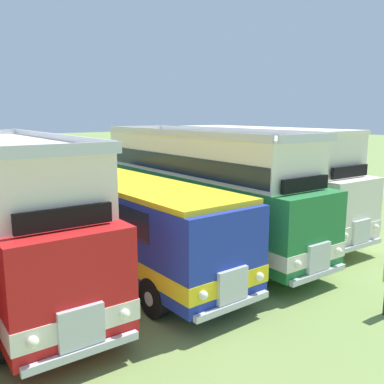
{
  "coord_description": "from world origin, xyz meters",
  "views": [
    {
      "loc": [
        0.63,
        -12.15,
        5.06
      ],
      "look_at": [
        10.11,
        0.54,
        2.12
      ],
      "focal_mm": 39.41,
      "sensor_mm": 36.0,
      "label": 1
    }
  ],
  "objects_px": {
    "bus_seventh_in_row": "(119,214)",
    "bus_eighth_in_row": "(199,186)",
    "bus_sixth_in_row": "(13,213)",
    "bus_ninth_in_row": "(261,175)"
  },
  "relations": [
    {
      "from": "bus_seventh_in_row",
      "to": "bus_ninth_in_row",
      "type": "height_order",
      "value": "bus_ninth_in_row"
    },
    {
      "from": "bus_ninth_in_row",
      "to": "bus_eighth_in_row",
      "type": "bearing_deg",
      "value": -178.03
    },
    {
      "from": "bus_ninth_in_row",
      "to": "bus_sixth_in_row",
      "type": "bearing_deg",
      "value": -176.77
    },
    {
      "from": "bus_sixth_in_row",
      "to": "bus_eighth_in_row",
      "type": "relative_size",
      "value": 0.88
    },
    {
      "from": "bus_eighth_in_row",
      "to": "bus_ninth_in_row",
      "type": "xyz_separation_m",
      "value": [
        3.44,
        0.12,
        0.1
      ]
    },
    {
      "from": "bus_seventh_in_row",
      "to": "bus_ninth_in_row",
      "type": "xyz_separation_m",
      "value": [
        6.88,
        0.21,
        0.71
      ]
    },
    {
      "from": "bus_sixth_in_row",
      "to": "bus_seventh_in_row",
      "type": "xyz_separation_m",
      "value": [
        3.44,
        0.37,
        -0.6
      ]
    },
    {
      "from": "bus_sixth_in_row",
      "to": "bus_eighth_in_row",
      "type": "xyz_separation_m",
      "value": [
        6.88,
        0.46,
        0.01
      ]
    },
    {
      "from": "bus_seventh_in_row",
      "to": "bus_eighth_in_row",
      "type": "height_order",
      "value": "bus_eighth_in_row"
    },
    {
      "from": "bus_sixth_in_row",
      "to": "bus_seventh_in_row",
      "type": "height_order",
      "value": "bus_sixth_in_row"
    }
  ]
}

